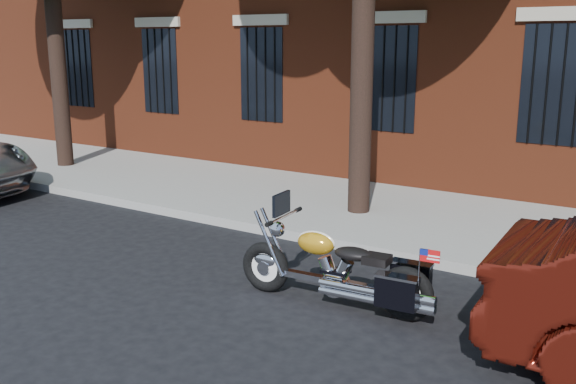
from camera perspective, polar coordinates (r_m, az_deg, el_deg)
The scene contains 4 objects.
ground at distance 8.74m, azimuth -5.46°, elevation -6.29°, with size 120.00×120.00×0.00m, color black.
curb at distance 9.78m, azimuth -0.42°, elevation -3.63°, with size 40.00×0.16×0.15m, color gray.
sidewalk at distance 11.33m, azimuth 4.84°, elevation -1.29°, with size 40.00×3.60×0.15m, color gray.
motorcycle at distance 7.19m, azimuth 4.82°, elevation -7.15°, with size 2.46×0.80×1.23m.
Camera 1 is at (5.17, -6.41, 2.93)m, focal length 40.00 mm.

